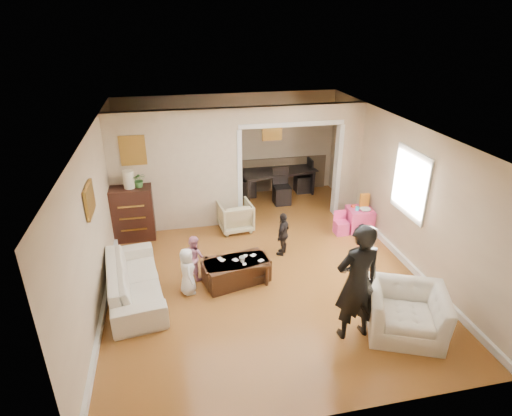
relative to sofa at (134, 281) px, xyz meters
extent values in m
plane|color=#A6602A|center=(2.24, 0.62, -0.30)|extent=(7.00, 7.00, 0.00)
cube|color=#C7B491|center=(0.86, 2.42, 1.00)|extent=(2.75, 0.18, 2.60)
cube|color=#C7B491|center=(4.71, 2.42, 1.00)|extent=(0.55, 0.18, 2.60)
cube|color=#C7B491|center=(3.34, 2.42, 2.12)|extent=(2.22, 0.18, 0.35)
cube|color=white|center=(4.97, 0.22, 1.25)|extent=(0.03, 0.95, 1.10)
cube|color=brown|center=(0.04, 2.32, 1.55)|extent=(0.45, 0.03, 0.55)
cube|color=brown|center=(-0.47, 0.02, 1.50)|extent=(0.03, 0.55, 0.40)
cube|color=brown|center=(3.34, 4.06, 1.40)|extent=(0.45, 0.03, 0.55)
imported|color=silver|center=(0.00, 0.00, 0.00)|extent=(1.08, 2.18, 0.61)
imported|color=tan|center=(2.03, 2.05, 0.02)|extent=(0.76, 0.78, 0.64)
imported|color=silver|center=(3.95, -1.73, 0.05)|extent=(1.38, 1.31, 0.71)
cube|color=black|center=(-0.10, 2.11, 0.27)|extent=(0.83, 0.47, 1.14)
cylinder|color=beige|center=(-0.10, 2.11, 1.02)|extent=(0.22, 0.22, 0.36)
imported|color=#3B6E31|center=(0.10, 2.11, 0.99)|extent=(0.28, 0.24, 0.31)
cube|color=#392112|center=(1.73, 0.07, -0.10)|extent=(1.22, 0.82, 0.42)
imported|color=beige|center=(1.83, 0.02, 0.16)|extent=(0.13, 0.13, 0.10)
cube|color=#F54089|center=(4.69, 1.48, -0.06)|extent=(0.55, 0.55, 0.50)
cube|color=yellow|center=(4.81, 1.58, 0.34)|extent=(0.20, 0.08, 0.30)
cylinder|color=#29BED0|center=(4.59, 1.43, 0.23)|extent=(0.08, 0.08, 0.08)
cube|color=red|center=(4.57, 1.60, 0.22)|extent=(0.09, 0.08, 0.05)
imported|color=white|center=(4.74, 1.36, 0.22)|extent=(0.24, 0.24, 0.06)
imported|color=black|center=(3.40, 3.85, 0.04)|extent=(2.10, 1.36, 0.69)
imported|color=black|center=(3.17, -1.62, 0.61)|extent=(0.70, 0.49, 1.83)
imported|color=white|center=(0.88, -0.08, 0.11)|extent=(0.30, 0.43, 0.84)
imported|color=pink|center=(1.03, 0.37, 0.11)|extent=(0.48, 0.51, 0.82)
imported|color=black|center=(2.78, 0.82, 0.14)|extent=(0.48, 0.55, 0.89)
cube|color=white|center=(2.15, 0.00, 0.12)|extent=(0.12, 0.12, 0.00)
cube|color=white|center=(1.92, 0.21, 0.12)|extent=(0.08, 0.10, 0.00)
cube|color=white|center=(2.06, 0.20, 0.12)|extent=(0.13, 0.12, 0.00)
cube|color=white|center=(1.50, 0.14, 0.12)|extent=(0.11, 0.12, 0.00)
cube|color=white|center=(1.72, 0.11, 0.12)|extent=(0.12, 0.13, 0.00)
cube|color=white|center=(1.85, -0.05, 0.12)|extent=(0.06, 0.08, 0.00)
cube|color=white|center=(1.46, 0.21, 0.12)|extent=(0.09, 0.10, 0.00)
camera|label=1|loc=(0.78, -6.12, 4.01)|focal=29.54mm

